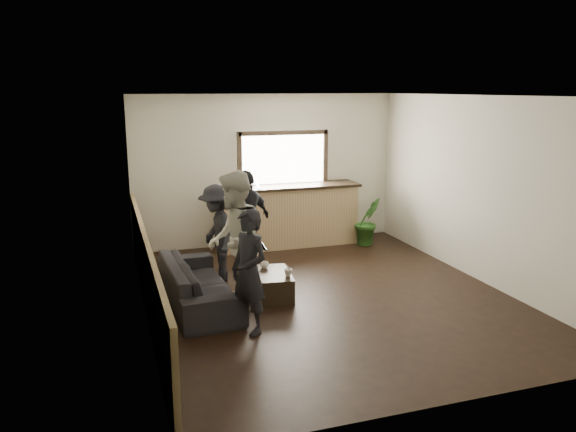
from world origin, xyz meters
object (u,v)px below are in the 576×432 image
object	(u,v)px
coffee_table	(274,285)
cup_b	(288,273)
cup_a	(264,265)
person_d	(248,221)
potted_plant	(368,221)
person_a	(249,272)
person_b	(234,242)
person_c	(217,233)
sofa	(198,283)
bar_counter	(287,212)

from	to	relation	value
coffee_table	cup_b	distance (m)	0.34
cup_a	person_d	size ratio (longest dim) A/B	0.07
potted_plant	person_a	distance (m)	4.36
coffee_table	potted_plant	xyz separation A→B (m)	(2.47, 2.06, 0.28)
person_a	person_b	bearing A→B (deg)	154.25
cup_b	potted_plant	world-z (taller)	potted_plant
potted_plant	person_d	size ratio (longest dim) A/B	0.56
cup_a	cup_b	world-z (taller)	cup_b
coffee_table	person_c	size ratio (longest dim) A/B	0.54
sofa	person_b	size ratio (longest dim) A/B	1.12
person_b	person_c	xyz separation A→B (m)	(0.00, 1.18, -0.18)
sofa	cup_b	xyz separation A→B (m)	(1.20, -0.26, 0.11)
potted_plant	bar_counter	bearing A→B (deg)	162.62
potted_plant	person_c	world-z (taller)	person_c
sofa	person_c	size ratio (longest dim) A/B	1.39
coffee_table	person_d	world-z (taller)	person_d
cup_b	person_c	xyz separation A→B (m)	(-0.75, 1.15, 0.34)
cup_a	cup_b	size ratio (longest dim) A/B	1.08
cup_a	potted_plant	world-z (taller)	potted_plant
person_c	person_a	bearing A→B (deg)	-4.24
cup_b	potted_plant	xyz separation A→B (m)	(2.33, 2.27, 0.05)
bar_counter	person_a	distance (m)	3.89
person_d	coffee_table	bearing A→B (deg)	58.33
cup_a	person_a	distance (m)	1.40
person_b	person_a	bearing A→B (deg)	16.04
bar_counter	coffee_table	distance (m)	2.75
potted_plant	person_a	size ratio (longest dim) A/B	0.60
bar_counter	potted_plant	size ratio (longest dim) A/B	2.96
coffee_table	person_c	bearing A→B (deg)	123.21
sofa	potted_plant	distance (m)	4.06
cup_a	person_a	bearing A→B (deg)	-113.48
sofa	person_a	xyz separation A→B (m)	(0.45, -1.06, 0.46)
potted_plant	person_a	xyz separation A→B (m)	(-3.08, -3.07, 0.30)
person_a	person_c	bearing A→B (deg)	154.25
cup_b	person_d	bearing A→B (deg)	96.58
coffee_table	person_d	bearing A→B (deg)	91.75
bar_counter	coffee_table	world-z (taller)	bar_counter
coffee_table	person_a	xyz separation A→B (m)	(-0.61, -1.01, 0.58)
sofa	cup_a	bearing A→B (deg)	-82.38
cup_a	person_b	xyz separation A→B (m)	(-0.54, -0.47, 0.52)
person_c	person_d	xyz separation A→B (m)	(0.57, 0.39, 0.07)
bar_counter	cup_b	xyz separation A→B (m)	(-0.88, -2.72, -0.23)
bar_counter	cup_b	size ratio (longest dim) A/B	24.57
potted_plant	person_b	size ratio (longest dim) A/B	0.49
coffee_table	cup_a	distance (m)	0.33
person_b	person_d	world-z (taller)	person_b
cup_a	person_c	xyz separation A→B (m)	(-0.54, 0.70, 0.34)
cup_b	person_a	size ratio (longest dim) A/B	0.07
person_b	sofa	bearing A→B (deg)	-107.06
cup_a	person_b	size ratio (longest dim) A/B	0.06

